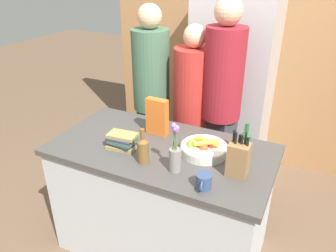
{
  "coord_description": "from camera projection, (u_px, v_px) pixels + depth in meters",
  "views": [
    {
      "loc": [
        0.89,
        -1.72,
        2.04
      ],
      "look_at": [
        0.0,
        0.1,
        1.02
      ],
      "focal_mm": 35.0,
      "sensor_mm": 36.0,
      "label": 1
    }
  ],
  "objects": [
    {
      "name": "fruit_bowl",
      "position": [
        204.0,
        148.0,
        2.16
      ],
      "size": [
        0.31,
        0.31,
        0.1
      ],
      "color": "silver",
      "rests_on": "kitchen_island"
    },
    {
      "name": "person_in_red_tee",
      "position": [
        222.0,
        99.0,
        2.67
      ],
      "size": [
        0.32,
        0.32,
        1.83
      ],
      "rotation": [
        0.0,
        0.0,
        -0.41
      ],
      "color": "#383842",
      "rests_on": "ground_plane"
    },
    {
      "name": "bottle_vinegar",
      "position": [
        245.0,
        142.0,
        2.13
      ],
      "size": [
        0.07,
        0.07,
        0.23
      ],
      "color": "#286633",
      "rests_on": "kitchen_island"
    },
    {
      "name": "person_at_sink",
      "position": [
        151.0,
        92.0,
        2.95
      ],
      "size": [
        0.32,
        0.32,
        1.75
      ],
      "rotation": [
        0.0,
        0.0,
        -0.42
      ],
      "color": "#383842",
      "rests_on": "ground_plane"
    },
    {
      "name": "back_wall_wood",
      "position": [
        234.0,
        41.0,
        3.43
      ],
      "size": [
        2.72,
        0.12,
        2.6
      ],
      "color": "#AD7A4C",
      "rests_on": "ground_plane"
    },
    {
      "name": "flower_vase",
      "position": [
        175.0,
        154.0,
        1.95
      ],
      "size": [
        0.07,
        0.07,
        0.32
      ],
      "color": "gray",
      "rests_on": "kitchen_island"
    },
    {
      "name": "refrigerator",
      "position": [
        232.0,
        84.0,
        3.25
      ],
      "size": [
        0.74,
        0.62,
        1.91
      ],
      "color": "#B7B7BC",
      "rests_on": "ground_plane"
    },
    {
      "name": "ground_plane",
      "position": [
        163.0,
        244.0,
        2.65
      ],
      "size": [
        14.0,
        14.0,
        0.0
      ],
      "primitive_type": "plane",
      "color": "brown"
    },
    {
      "name": "bottle_oil",
      "position": [
        143.0,
        149.0,
        2.04
      ],
      "size": [
        0.07,
        0.07,
        0.24
      ],
      "color": "brown",
      "rests_on": "kitchen_island"
    },
    {
      "name": "cereal_box",
      "position": [
        157.0,
        117.0,
        2.37
      ],
      "size": [
        0.16,
        0.07,
        0.27
      ],
      "color": "orange",
      "rests_on": "kitchen_island"
    },
    {
      "name": "knife_block",
      "position": [
        238.0,
        159.0,
        1.91
      ],
      "size": [
        0.12,
        0.1,
        0.28
      ],
      "color": "olive",
      "rests_on": "kitchen_island"
    },
    {
      "name": "kitchen_island",
      "position": [
        162.0,
        199.0,
        2.45
      ],
      "size": [
        1.52,
        0.81,
        0.9
      ],
      "color": "silver",
      "rests_on": "ground_plane"
    },
    {
      "name": "person_in_blue",
      "position": [
        192.0,
        108.0,
        2.85
      ],
      "size": [
        0.34,
        0.34,
        1.61
      ],
      "rotation": [
        0.0,
        0.0,
        -0.42
      ],
      "color": "#383842",
      "rests_on": "ground_plane"
    },
    {
      "name": "book_stack",
      "position": [
        122.0,
        141.0,
        2.22
      ],
      "size": [
        0.21,
        0.15,
        0.1
      ],
      "color": "#99844C",
      "rests_on": "kitchen_island"
    },
    {
      "name": "coffee_mug",
      "position": [
        203.0,
        181.0,
        1.83
      ],
      "size": [
        0.09,
        0.12,
        0.09
      ],
      "color": "#334770",
      "rests_on": "kitchen_island"
    }
  ]
}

